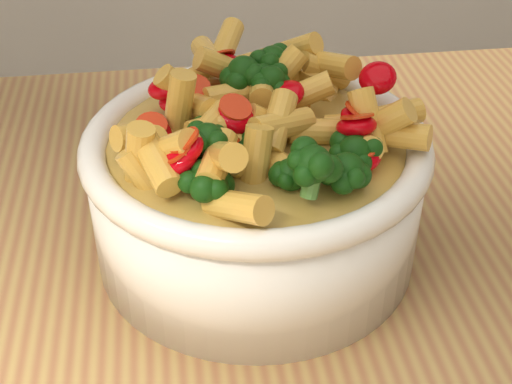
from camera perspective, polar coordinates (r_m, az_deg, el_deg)
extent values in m
cube|color=#A37F46|center=(0.53, -0.91, -10.49)|extent=(1.20, 0.80, 0.04)
cylinder|color=white|center=(0.54, 0.00, -0.42)|extent=(0.24, 0.24, 0.10)
ellipsoid|color=white|center=(0.55, 0.00, -2.93)|extent=(0.22, 0.22, 0.04)
torus|color=white|center=(0.51, 0.00, 3.98)|extent=(0.25, 0.25, 0.02)
ellipsoid|color=gold|center=(0.51, 0.00, 3.98)|extent=(0.22, 0.22, 0.02)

